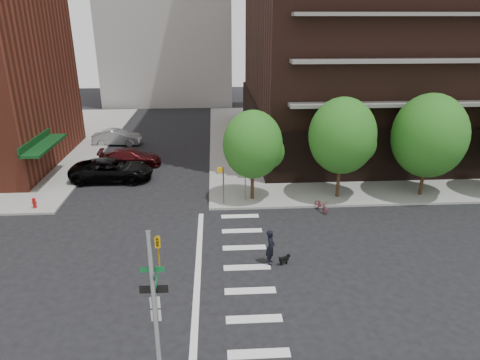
# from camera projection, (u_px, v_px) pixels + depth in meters

# --- Properties ---
(ground) EXTENTS (120.00, 120.00, 0.00)m
(ground) POSITION_uv_depth(u_px,v_px,m) (188.00, 269.00, 21.68)
(ground) COLOR black
(ground) RESTS_ON ground
(sidewalk_ne) EXTENTS (39.00, 33.00, 0.15)m
(sidewalk_ne) POSITION_uv_depth(u_px,v_px,m) (397.00, 138.00, 44.70)
(sidewalk_ne) COLOR gray
(sidewalk_ne) RESTS_ON ground
(crosswalk) EXTENTS (3.85, 13.00, 0.01)m
(crosswalk) POSITION_uv_depth(u_px,v_px,m) (232.00, 268.00, 21.80)
(crosswalk) COLOR silver
(crosswalk) RESTS_ON ground
(tree_a) EXTENTS (4.00, 4.00, 5.90)m
(tree_a) POSITION_uv_depth(u_px,v_px,m) (253.00, 145.00, 28.37)
(tree_a) COLOR #301E11
(tree_a) RESTS_ON sidewalk_ne
(tree_b) EXTENTS (4.50, 4.50, 6.65)m
(tree_b) POSITION_uv_depth(u_px,v_px,m) (342.00, 136.00, 28.53)
(tree_b) COLOR #301E11
(tree_b) RESTS_ON sidewalk_ne
(tree_c) EXTENTS (5.00, 5.00, 6.80)m
(tree_c) POSITION_uv_depth(u_px,v_px,m) (429.00, 136.00, 28.90)
(tree_c) COLOR #301E11
(tree_c) RESTS_ON sidewalk_ne
(traffic_signal) EXTENTS (0.90, 0.75, 6.00)m
(traffic_signal) POSITION_uv_depth(u_px,v_px,m) (157.00, 327.00, 13.70)
(traffic_signal) COLOR slate
(traffic_signal) RESTS_ON sidewalk_s
(pedestrian_signal) EXTENTS (2.18, 0.67, 2.60)m
(pedestrian_signal) POSITION_uv_depth(u_px,v_px,m) (228.00, 179.00, 28.52)
(pedestrian_signal) COLOR slate
(pedestrian_signal) RESTS_ON sidewalk_ne
(fire_hydrant) EXTENTS (0.24, 0.24, 0.73)m
(fire_hydrant) POSITION_uv_depth(u_px,v_px,m) (34.00, 202.00, 28.16)
(fire_hydrant) COLOR #A50C0C
(fire_hydrant) RESTS_ON sidewalk_nw
(parked_car_black) EXTENTS (2.98, 6.27, 1.73)m
(parked_car_black) POSITION_uv_depth(u_px,v_px,m) (112.00, 170.00, 33.14)
(parked_car_black) COLOR black
(parked_car_black) RESTS_ON ground
(parked_car_maroon) EXTENTS (2.39, 5.28, 1.50)m
(parked_car_maroon) POSITION_uv_depth(u_px,v_px,m) (130.00, 158.00, 36.42)
(parked_car_maroon) COLOR #390C0E
(parked_car_maroon) RESTS_ON ground
(parked_car_silver) EXTENTS (1.82, 4.77, 1.55)m
(parked_car_silver) POSITION_uv_depth(u_px,v_px,m) (117.00, 137.00, 42.47)
(parked_car_silver) COLOR #909397
(parked_car_silver) RESTS_ON ground
(scooter) EXTENTS (0.96, 1.65, 0.82)m
(scooter) POSITION_uv_depth(u_px,v_px,m) (321.00, 205.00, 28.06)
(scooter) COLOR maroon
(scooter) RESTS_ON ground
(dog_walker) EXTENTS (0.76, 0.56, 1.92)m
(dog_walker) POSITION_uv_depth(u_px,v_px,m) (271.00, 247.00, 21.88)
(dog_walker) COLOR black
(dog_walker) RESTS_ON ground
(dog) EXTENTS (0.61, 0.36, 0.51)m
(dog) POSITION_uv_depth(u_px,v_px,m) (284.00, 259.00, 22.03)
(dog) COLOR black
(dog) RESTS_ON ground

